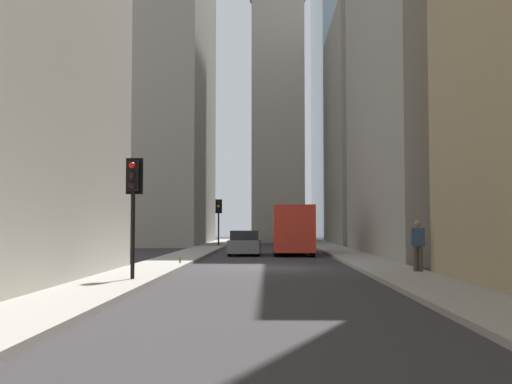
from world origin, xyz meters
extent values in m
plane|color=#302D30|center=(0.00, 0.00, 0.00)|extent=(135.00, 135.00, 0.00)
cube|color=gray|center=(0.00, 4.50, 0.07)|extent=(90.00, 2.20, 0.14)
cube|color=gray|center=(0.00, -4.50, 0.07)|extent=(90.00, 2.20, 0.14)
cube|color=gray|center=(9.84, -10.60, 12.98)|extent=(19.39, 10.00, 25.96)
cube|color=gray|center=(30.54, -10.60, 9.98)|extent=(16.15, 10.00, 19.96)
cube|color=gray|center=(30.50, 10.60, 14.82)|extent=(18.81, 10.00, 29.65)
cube|color=#B7B2A5|center=(37.07, -0.88, 12.22)|extent=(5.13, 5.13, 24.44)
cube|color=red|center=(10.26, -1.40, 1.54)|extent=(4.60, 2.25, 2.60)
cube|color=#38383D|center=(13.46, -1.40, 1.19)|extent=(1.90, 2.25, 1.90)
cube|color=black|center=(13.46, -1.40, 1.79)|extent=(1.92, 2.09, 0.64)
cylinder|color=black|center=(13.46, -2.38, 0.44)|extent=(0.88, 0.28, 0.88)
cylinder|color=black|center=(13.46, -0.41, 0.44)|extent=(0.88, 0.28, 0.88)
cylinder|color=black|center=(8.86, -2.38, 0.44)|extent=(0.88, 0.28, 0.88)
cylinder|color=black|center=(8.86, -0.41, 0.44)|extent=(0.88, 0.28, 0.88)
cube|color=slate|center=(10.54, 1.40, 0.53)|extent=(4.30, 1.78, 0.70)
cube|color=black|center=(10.74, 1.40, 1.15)|extent=(2.10, 1.58, 0.54)
cylinder|color=black|center=(9.19, 0.62, 0.32)|extent=(0.64, 0.22, 0.64)
cylinder|color=black|center=(9.19, 2.18, 0.32)|extent=(0.64, 0.22, 0.64)
cylinder|color=black|center=(11.89, 0.62, 0.32)|extent=(0.64, 0.22, 0.64)
cylinder|color=black|center=(11.89, 2.18, 0.32)|extent=(0.64, 0.22, 0.64)
cylinder|color=black|center=(-6.99, 4.06, 1.46)|extent=(0.12, 0.12, 2.64)
cube|color=black|center=(-6.99, 4.06, 3.23)|extent=(0.28, 0.32, 0.90)
cube|color=black|center=(-6.84, 4.06, 3.23)|extent=(0.03, 0.52, 1.10)
sphere|color=red|center=(-7.15, 4.06, 3.53)|extent=(0.20, 0.20, 0.20)
sphere|color=black|center=(-7.15, 4.06, 3.23)|extent=(0.20, 0.20, 0.20)
sphere|color=black|center=(-7.15, 4.06, 2.93)|extent=(0.20, 0.20, 0.20)
cylinder|color=black|center=(23.76, 3.97, 1.45)|extent=(0.12, 0.12, 2.61)
cube|color=black|center=(23.76, 3.97, 3.20)|extent=(0.28, 0.32, 0.90)
cube|color=black|center=(23.91, 3.97, 3.20)|extent=(0.03, 0.52, 1.10)
sphere|color=black|center=(23.60, 3.97, 3.50)|extent=(0.20, 0.20, 0.20)
sphere|color=orange|center=(23.60, 3.97, 3.20)|extent=(0.20, 0.20, 0.20)
sphere|color=black|center=(23.60, 3.97, 2.90)|extent=(0.20, 0.20, 0.20)
cylinder|color=#473D33|center=(-3.73, -5.28, 0.58)|extent=(0.16, 0.16, 0.87)
cylinder|color=#473D33|center=(-3.73, -5.11, 0.58)|extent=(0.16, 0.16, 0.87)
cube|color=navy|center=(-3.73, -5.20, 1.33)|extent=(0.26, 0.44, 0.64)
sphere|color=#936B4C|center=(-3.73, -5.20, 1.80)|extent=(0.22, 0.22, 0.22)
cylinder|color=#236033|center=(0.84, 3.75, 0.24)|extent=(0.07, 0.07, 0.20)
cylinder|color=#236033|center=(0.84, 3.75, 0.38)|extent=(0.03, 0.03, 0.07)
camera|label=1|loc=(-25.86, -0.03, 1.76)|focal=44.33mm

